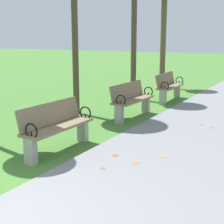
% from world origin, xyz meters
% --- Properties ---
extents(park_bench_2, '(0.49, 1.61, 0.90)m').
position_xyz_m(park_bench_2, '(-0.50, 2.68, 0.49)').
color(park_bench_2, '#7A664C').
rests_on(park_bench_2, ground).
extents(park_bench_3, '(0.51, 1.61, 0.90)m').
position_xyz_m(park_bench_3, '(-0.50, 5.74, 0.49)').
color(park_bench_3, '#7A664C').
rests_on(park_bench_3, ground).
extents(park_bench_4, '(0.53, 1.62, 0.90)m').
position_xyz_m(park_bench_4, '(-0.50, 8.47, 0.49)').
color(park_bench_4, '#7A664C').
rests_on(park_bench_4, ground).
extents(scattered_leaves, '(4.92, 13.08, 0.02)m').
position_xyz_m(scattered_leaves, '(0.20, 3.64, 0.01)').
color(scattered_leaves, '#BC842D').
rests_on(scattered_leaves, ground).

